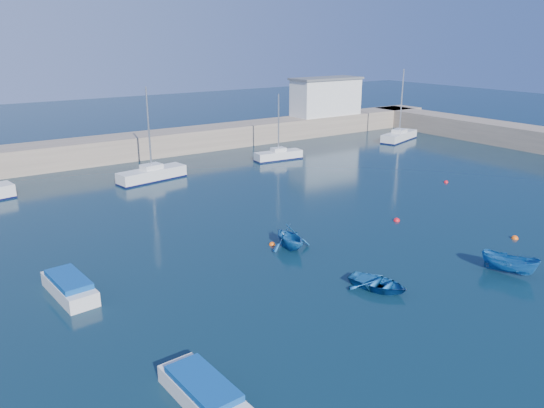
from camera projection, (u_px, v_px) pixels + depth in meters
ground at (464, 338)px, 24.65m from camera, size 220.00×220.00×0.00m
back_wall at (123, 148)px, 60.42m from camera, size 96.00×4.50×2.60m
right_arm at (468, 128)px, 73.14m from camera, size 4.50×32.00×2.60m
harbor_office at (326, 97)px, 75.45m from camera, size 10.00×4.00×5.00m
sailboat_6 at (152, 174)px, 51.46m from camera, size 7.04×3.03×8.98m
sailboat_7 at (278, 155)px, 60.12m from camera, size 5.68×2.04×7.39m
sailboat_8 at (399, 136)px, 71.28m from camera, size 7.46×4.18×9.38m
motorboat_0 at (203, 392)px, 20.16m from camera, size 1.86×4.62×1.01m
motorboat_1 at (69, 287)px, 28.57m from camera, size 1.99×4.65×1.11m
dinghy_center at (378, 284)px, 29.31m from camera, size 3.38×3.96×0.69m
dinghy_left at (290, 237)px, 34.86m from camera, size 2.92×3.31×1.64m
dinghy_right at (510, 264)px, 31.15m from camera, size 2.20×3.50×1.26m
buoy_1 at (397, 221)px, 40.30m from camera, size 0.49×0.49×0.49m
buoy_2 at (515, 239)px, 36.76m from camera, size 0.48×0.48×0.48m
buoy_3 at (272, 245)px, 35.67m from camera, size 0.42×0.42×0.42m
buoy_4 at (446, 182)px, 50.91m from camera, size 0.42×0.42×0.42m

